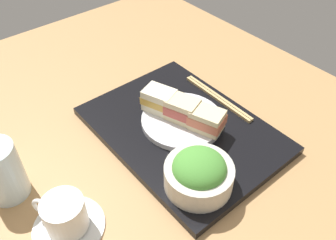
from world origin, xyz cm
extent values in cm
cube|color=tan|center=(0.00, 0.00, -1.50)|extent=(140.00, 100.00, 3.00)
cube|color=black|center=(0.65, -1.95, 0.94)|extent=(44.20, 32.51, 1.88)
cylinder|color=silver|center=(1.85, -2.92, 2.57)|extent=(19.04, 19.04, 1.37)
cube|color=beige|center=(-4.13, -4.90, 3.92)|extent=(8.41, 7.25, 1.33)
cube|color=#CC6B4C|center=(-4.13, -4.90, 5.73)|extent=(8.87, 7.56, 2.29)
cube|color=beige|center=(-4.13, -4.90, 7.55)|extent=(8.41, 7.25, 1.33)
cube|color=beige|center=(1.85, -2.92, 3.97)|extent=(8.41, 7.25, 1.44)
cube|color=#B74C42|center=(1.85, -2.92, 5.91)|extent=(8.66, 7.49, 2.43)
cube|color=beige|center=(1.85, -2.92, 7.85)|extent=(8.41, 7.25, 1.44)
cube|color=#EFE5C1|center=(7.83, -0.95, 4.12)|extent=(8.41, 7.25, 1.73)
cube|color=gold|center=(7.83, -0.95, 5.97)|extent=(8.83, 7.41, 1.96)
cube|color=#EFE5C1|center=(7.83, -0.95, 7.81)|extent=(8.41, 7.25, 1.73)
cylinder|color=beige|center=(-13.67, 6.53, 4.39)|extent=(13.55, 13.55, 5.02)
ellipsoid|color=#4C9338|center=(-13.67, 6.53, 6.91)|extent=(10.44, 10.44, 5.74)
cube|color=tan|center=(2.58, -16.09, 2.23)|extent=(22.17, 0.99, 0.70)
cube|color=tan|center=(2.59, -15.25, 2.23)|extent=(22.17, 0.99, 0.70)
cylinder|color=white|center=(-4.63, 30.47, 0.40)|extent=(13.28, 13.28, 0.80)
cylinder|color=white|center=(-4.63, 30.47, 4.17)|extent=(7.67, 7.67, 6.73)
cylinder|color=#382111|center=(-4.63, 30.47, 7.13)|extent=(7.06, 7.06, 0.40)
torus|color=white|center=(-0.84, 32.78, 4.17)|extent=(4.32, 3.07, 4.57)
cylinder|color=silver|center=(9.92, 35.59, 6.31)|extent=(7.80, 7.80, 12.62)
camera|label=1|loc=(-43.21, 38.78, 59.35)|focal=38.20mm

